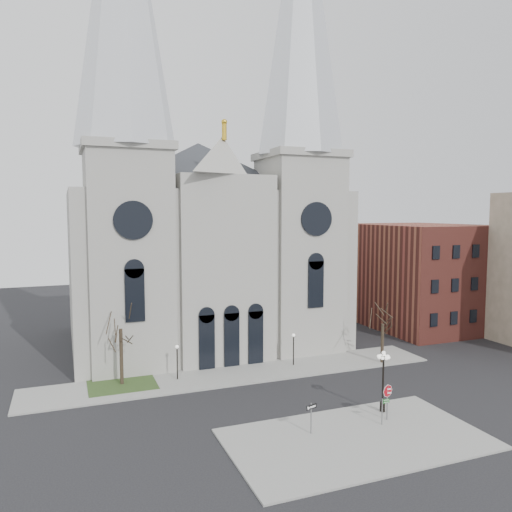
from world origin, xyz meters
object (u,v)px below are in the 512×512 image
object	(u,v)px
street_name_sign	(383,409)
globe_lamp	(383,374)
stop_sign	(387,395)
one_way_sign	(311,413)

from	to	relation	value
street_name_sign	globe_lamp	bearing A→B (deg)	55.60
stop_sign	one_way_sign	world-z (taller)	stop_sign
one_way_sign	street_name_sign	world-z (taller)	one_way_sign
globe_lamp	one_way_sign	distance (m)	7.36
one_way_sign	street_name_sign	size ratio (longest dim) A/B	1.12
one_way_sign	globe_lamp	bearing A→B (deg)	-5.31
stop_sign	globe_lamp	xyz separation A→B (m)	(0.60, 1.42, 1.12)
one_way_sign	stop_sign	bearing A→B (deg)	-16.67
stop_sign	street_name_sign	world-z (taller)	stop_sign
stop_sign	globe_lamp	bearing A→B (deg)	75.81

